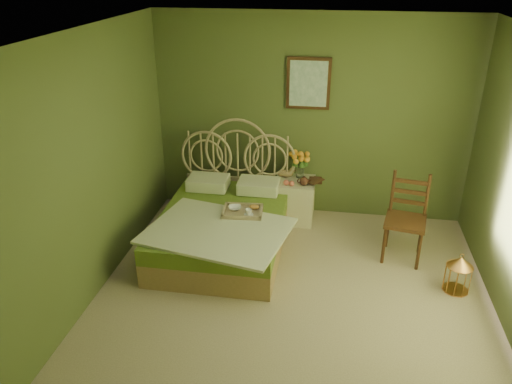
% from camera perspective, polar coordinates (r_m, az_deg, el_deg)
% --- Properties ---
extents(floor, '(4.50, 4.50, 0.00)m').
position_cam_1_polar(floor, '(5.03, 3.85, -13.72)').
color(floor, '#C2B08C').
rests_on(floor, ground).
extents(ceiling, '(4.50, 4.50, 0.00)m').
position_cam_1_polar(ceiling, '(3.95, 4.99, 17.06)').
color(ceiling, silver).
rests_on(ceiling, wall_back).
extents(wall_back, '(4.00, 0.00, 4.00)m').
position_cam_1_polar(wall_back, '(6.43, 6.27, 8.35)').
color(wall_back, '#556635').
rests_on(wall_back, floor).
extents(wall_left, '(0.00, 4.50, 4.50)m').
position_cam_1_polar(wall_left, '(4.90, -19.65, 1.43)').
color(wall_left, '#556635').
rests_on(wall_left, floor).
extents(wall_art, '(0.54, 0.04, 0.64)m').
position_cam_1_polar(wall_art, '(6.29, 6.01, 12.23)').
color(wall_art, '#381C0F').
rests_on(wall_art, wall_back).
extents(bed, '(1.67, 2.11, 1.30)m').
position_cam_1_polar(bed, '(5.92, -3.71, -3.74)').
color(bed, tan).
rests_on(bed, floor).
extents(nightstand, '(0.50, 0.50, 0.98)m').
position_cam_1_polar(nightstand, '(6.52, 4.49, -0.27)').
color(nightstand, beige).
rests_on(nightstand, floor).
extents(chair, '(0.51, 0.51, 1.00)m').
position_cam_1_polar(chair, '(5.88, 16.72, -2.18)').
color(chair, '#381C0F').
rests_on(chair, floor).
extents(birdcage, '(0.26, 0.26, 0.40)m').
position_cam_1_polar(birdcage, '(5.61, 22.10, -8.71)').
color(birdcage, '#D88D45').
rests_on(birdcage, floor).
extents(book_lower, '(0.18, 0.23, 0.02)m').
position_cam_1_polar(book_lower, '(6.43, 6.10, 1.34)').
color(book_lower, '#381E0F').
rests_on(book_lower, nightstand).
extents(book_upper, '(0.26, 0.28, 0.02)m').
position_cam_1_polar(book_upper, '(6.42, 6.11, 1.50)').
color(book_upper, '#472819').
rests_on(book_upper, nightstand).
extents(cereal_bowl, '(0.17, 0.17, 0.04)m').
position_cam_1_polar(cereal_bowl, '(5.78, -2.42, -1.84)').
color(cereal_bowl, white).
rests_on(cereal_bowl, bed).
extents(coffee_cup, '(0.09, 0.09, 0.07)m').
position_cam_1_polar(coffee_cup, '(5.65, -0.86, -2.32)').
color(coffee_cup, white).
rests_on(coffee_cup, bed).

